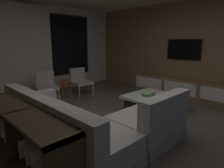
{
  "coord_description": "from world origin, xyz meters",
  "views": [
    {
      "loc": [
        -2.51,
        -2.3,
        1.55
      ],
      "look_at": [
        0.65,
        0.87,
        0.58
      ],
      "focal_mm": 31.01,
      "sensor_mm": 36.0,
      "label": 1
    }
  ],
  "objects_px": {
    "book_stack_on_coffee_table": "(148,94)",
    "side_stool": "(65,84)",
    "accent_chair_by_curtain": "(46,84)",
    "coffee_table": "(155,103)",
    "accent_chair_near_window": "(80,80)",
    "mounted_tv": "(184,49)",
    "console_table_behind_couch": "(22,135)",
    "sectional_couch": "(87,126)",
    "media_console": "(184,89)"
  },
  "relations": [
    {
      "from": "accent_chair_by_curtain",
      "to": "side_stool",
      "type": "distance_m",
      "value": 0.56
    },
    {
      "from": "accent_chair_by_curtain",
      "to": "media_console",
      "type": "distance_m",
      "value": 3.89
    },
    {
      "from": "book_stack_on_coffee_table",
      "to": "side_stool",
      "type": "xyz_separation_m",
      "value": [
        -0.64,
        2.46,
        -0.03
      ]
    },
    {
      "from": "book_stack_on_coffee_table",
      "to": "coffee_table",
      "type": "bearing_deg",
      "value": -33.63
    },
    {
      "from": "sectional_couch",
      "to": "coffee_table",
      "type": "distance_m",
      "value": 2.0
    },
    {
      "from": "coffee_table",
      "to": "accent_chair_near_window",
      "type": "relative_size",
      "value": 1.49
    },
    {
      "from": "book_stack_on_coffee_table",
      "to": "mounted_tv",
      "type": "relative_size",
      "value": 0.32
    },
    {
      "from": "side_stool",
      "to": "console_table_behind_couch",
      "type": "bearing_deg",
      "value": -130.62
    },
    {
      "from": "coffee_table",
      "to": "side_stool",
      "type": "distance_m",
      "value": 2.67
    },
    {
      "from": "accent_chair_near_window",
      "to": "console_table_behind_couch",
      "type": "bearing_deg",
      "value": -137.38
    },
    {
      "from": "accent_chair_by_curtain",
      "to": "console_table_behind_couch",
      "type": "height_order",
      "value": "accent_chair_by_curtain"
    },
    {
      "from": "mounted_tv",
      "to": "console_table_behind_couch",
      "type": "height_order",
      "value": "mounted_tv"
    },
    {
      "from": "book_stack_on_coffee_table",
      "to": "accent_chair_near_window",
      "type": "bearing_deg",
      "value": 93.91
    },
    {
      "from": "book_stack_on_coffee_table",
      "to": "console_table_behind_couch",
      "type": "relative_size",
      "value": 0.15
    },
    {
      "from": "accent_chair_near_window",
      "to": "side_stool",
      "type": "bearing_deg",
      "value": 170.16
    },
    {
      "from": "side_stool",
      "to": "accent_chair_by_curtain",
      "type": "bearing_deg",
      "value": 175.02
    },
    {
      "from": "sectional_couch",
      "to": "accent_chair_by_curtain",
      "type": "xyz_separation_m",
      "value": [
        0.67,
        2.66,
        0.14
      ]
    },
    {
      "from": "accent_chair_by_curtain",
      "to": "coffee_table",
      "type": "bearing_deg",
      "value": -62.93
    },
    {
      "from": "coffee_table",
      "to": "accent_chair_near_window",
      "type": "distance_m",
      "value": 2.5
    },
    {
      "from": "mounted_tv",
      "to": "console_table_behind_couch",
      "type": "relative_size",
      "value": 0.48
    },
    {
      "from": "book_stack_on_coffee_table",
      "to": "side_stool",
      "type": "distance_m",
      "value": 2.54
    },
    {
      "from": "side_stool",
      "to": "mounted_tv",
      "type": "xyz_separation_m",
      "value": [
        2.55,
        -2.31,
        0.98
      ]
    },
    {
      "from": "media_console",
      "to": "console_table_behind_couch",
      "type": "relative_size",
      "value": 1.48
    },
    {
      "from": "media_console",
      "to": "console_table_behind_couch",
      "type": "distance_m",
      "value": 4.51
    },
    {
      "from": "sectional_couch",
      "to": "book_stack_on_coffee_table",
      "type": "xyz_separation_m",
      "value": [
        1.86,
        0.15,
        0.12
      ]
    },
    {
      "from": "mounted_tv",
      "to": "accent_chair_by_curtain",
      "type": "bearing_deg",
      "value": 142.76
    },
    {
      "from": "accent_chair_near_window",
      "to": "mounted_tv",
      "type": "relative_size",
      "value": 0.78
    },
    {
      "from": "accent_chair_by_curtain",
      "to": "side_stool",
      "type": "bearing_deg",
      "value": -4.98
    },
    {
      "from": "coffee_table",
      "to": "mounted_tv",
      "type": "xyz_separation_m",
      "value": [
        1.78,
        0.24,
        1.16
      ]
    },
    {
      "from": "coffee_table",
      "to": "console_table_behind_couch",
      "type": "relative_size",
      "value": 0.55
    },
    {
      "from": "accent_chair_near_window",
      "to": "book_stack_on_coffee_table",
      "type": "bearing_deg",
      "value": -86.09
    },
    {
      "from": "side_stool",
      "to": "accent_chair_near_window",
      "type": "bearing_deg",
      "value": -9.84
    },
    {
      "from": "accent_chair_by_curtain",
      "to": "side_stool",
      "type": "xyz_separation_m",
      "value": [
        0.55,
        -0.05,
        -0.06
      ]
    },
    {
      "from": "coffee_table",
      "to": "accent_chair_near_window",
      "type": "bearing_deg",
      "value": 96.87
    },
    {
      "from": "sectional_couch",
      "to": "console_table_behind_couch",
      "type": "relative_size",
      "value": 1.19
    },
    {
      "from": "accent_chair_near_window",
      "to": "media_console",
      "type": "distance_m",
      "value": 3.08
    },
    {
      "from": "sectional_couch",
      "to": "book_stack_on_coffee_table",
      "type": "distance_m",
      "value": 1.87
    },
    {
      "from": "accent_chair_near_window",
      "to": "side_stool",
      "type": "distance_m",
      "value": 0.49
    },
    {
      "from": "coffee_table",
      "to": "console_table_behind_couch",
      "type": "xyz_separation_m",
      "value": [
        -2.91,
        0.06,
        0.23
      ]
    },
    {
      "from": "console_table_behind_couch",
      "to": "side_stool",
      "type": "bearing_deg",
      "value": 49.38
    },
    {
      "from": "sectional_couch",
      "to": "media_console",
      "type": "height_order",
      "value": "sectional_couch"
    },
    {
      "from": "accent_chair_near_window",
      "to": "media_console",
      "type": "bearing_deg",
      "value": -52.05
    },
    {
      "from": "sectional_couch",
      "to": "side_stool",
      "type": "relative_size",
      "value": 5.43
    },
    {
      "from": "mounted_tv",
      "to": "side_stool",
      "type": "bearing_deg",
      "value": 137.83
    },
    {
      "from": "side_stool",
      "to": "console_table_behind_couch",
      "type": "height_order",
      "value": "console_table_behind_couch"
    },
    {
      "from": "console_table_behind_couch",
      "to": "book_stack_on_coffee_table",
      "type": "bearing_deg",
      "value": 0.52
    },
    {
      "from": "accent_chair_by_curtain",
      "to": "book_stack_on_coffee_table",
      "type": "bearing_deg",
      "value": -64.57
    },
    {
      "from": "coffee_table",
      "to": "media_console",
      "type": "distance_m",
      "value": 1.6
    },
    {
      "from": "accent_chair_near_window",
      "to": "mounted_tv",
      "type": "height_order",
      "value": "mounted_tv"
    },
    {
      "from": "coffee_table",
      "to": "side_stool",
      "type": "xyz_separation_m",
      "value": [
        -0.78,
        2.55,
        0.19
      ]
    }
  ]
}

